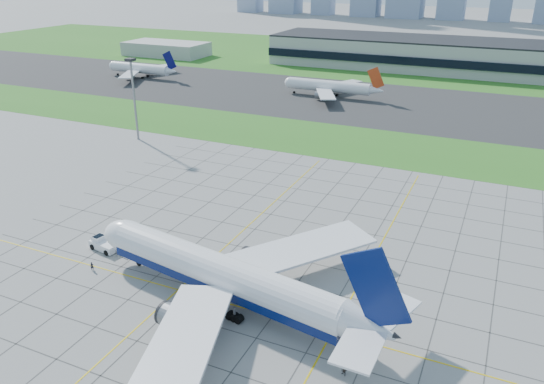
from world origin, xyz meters
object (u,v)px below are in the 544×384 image
object	(u,v)px
distant_jet_0	(141,68)
distant_jet_1	(330,86)
crew_far	(344,370)
light_mast	(133,89)
airliner	(224,275)
pushback_tug	(104,244)
crew_near	(92,266)

from	to	relation	value
distant_jet_0	distant_jet_1	distance (m)	98.41
crew_far	distant_jet_0	distance (m)	220.15
light_mast	crew_far	xyz separation A→B (m)	(92.38, -75.06, -15.28)
distant_jet_1	crew_far	bearing A→B (deg)	-70.55
airliner	pushback_tug	distance (m)	31.22
light_mast	crew_far	bearing A→B (deg)	-39.09
distant_jet_1	airliner	bearing A→B (deg)	-77.81
distant_jet_1	light_mast	bearing A→B (deg)	-114.37
airliner	pushback_tug	bearing A→B (deg)	179.24
airliner	crew_far	distance (m)	25.15
light_mast	pushback_tug	size ratio (longest dim) A/B	2.79
airliner	distant_jet_1	xyz separation A→B (m)	(-32.05, 148.37, -0.62)
airliner	light_mast	bearing A→B (deg)	145.71
crew_near	crew_far	world-z (taller)	crew_far
light_mast	crew_near	size ratio (longest dim) A/B	15.81
airliner	crew_far	size ratio (longest dim) A/B	32.93
light_mast	airliner	bearing A→B (deg)	-43.99
airliner	distant_jet_0	bearing A→B (deg)	140.88
pushback_tug	crew_near	size ratio (longest dim) A/B	5.67
crew_far	distant_jet_0	size ratio (longest dim) A/B	0.04
light_mast	distant_jet_0	distance (m)	103.45
crew_near	distant_jet_0	xyz separation A→B (m)	(-103.36, 150.55, 3.68)
pushback_tug	distant_jet_1	distance (m)	142.80
light_mast	distant_jet_0	world-z (taller)	light_mast
crew_near	crew_far	distance (m)	50.90
crew_near	distant_jet_1	bearing A→B (deg)	55.75
airliner	distant_jet_1	size ratio (longest dim) A/B	1.39
distant_jet_0	airliner	bearing A→B (deg)	-48.81
light_mast	crew_far	world-z (taller)	light_mast
distant_jet_0	crew_near	bearing A→B (deg)	-55.53
distant_jet_0	pushback_tug	bearing A→B (deg)	-55.12
pushback_tug	distant_jet_0	bearing A→B (deg)	134.57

